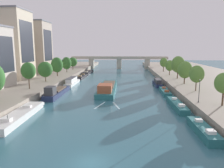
{
  "coord_description": "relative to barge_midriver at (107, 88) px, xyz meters",
  "views": [
    {
      "loc": [
        3.67,
        -21.08,
        12.54
      ],
      "look_at": [
        0.0,
        37.48,
        2.42
      ],
      "focal_mm": 33.72,
      "sensor_mm": 36.0,
      "label": 1
    }
  ],
  "objects": [
    {
      "name": "tree_left_midway",
      "position": [
        -20.23,
        4.91,
        4.78
      ],
      "size": [
        4.61,
        4.61,
        6.32
      ],
      "color": "brown",
      "rests_on": "quay_left"
    },
    {
      "name": "bridge_far",
      "position": [
        1.44,
        67.75,
        3.65
      ],
      "size": [
        57.76,
        4.4,
        7.37
      ],
      "color": "#ADA899",
      "rests_on": "ground"
    },
    {
      "name": "building_left_corner",
      "position": [
        -33.38,
        10.95,
        12.65
      ],
      "size": [
        10.38,
        11.95,
        23.44
      ],
      "color": "beige",
      "rests_on": "quay_left"
    },
    {
      "name": "moored_boat_left_midway",
      "position": [
        -13.61,
        -25.11,
        -0.37
      ],
      "size": [
        3.57,
        16.48,
        2.32
      ],
      "color": "silver",
      "rests_on": "ground"
    },
    {
      "name": "barge_midriver",
      "position": [
        0.0,
        0.0,
        0.0
      ],
      "size": [
        4.74,
        24.92,
        3.27
      ],
      "color": "#23666B",
      "rests_on": "ground"
    },
    {
      "name": "wake_behind_barge",
      "position": [
        1.43,
        -15.34,
        -0.99
      ],
      "size": [
        5.6,
        5.87,
        0.03
      ],
      "color": "#A5D1DB",
      "rests_on": "ground"
    },
    {
      "name": "tree_right_midway",
      "position": [
        22.86,
        3.36,
        5.11
      ],
      "size": [
        4.24,
        4.24,
        6.77
      ],
      "color": "brown",
      "rests_on": "quay_right"
    },
    {
      "name": "tree_left_second",
      "position": [
        -20.84,
        42.82,
        4.6
      ],
      "size": [
        4.44,
        4.44,
        5.94
      ],
      "color": "brown",
      "rests_on": "quay_left"
    },
    {
      "name": "lamppost_right_bank",
      "position": [
        19.63,
        -18.82,
        3.45
      ],
      "size": [
        0.28,
        0.28,
        4.62
      ],
      "color": "black",
      "rests_on": "quay_right"
    },
    {
      "name": "moored_boat_right_downstream",
      "position": [
        16.25,
        -1.81,
        -0.45
      ],
      "size": [
        2.26,
        11.05,
        2.14
      ],
      "color": "#23666B",
      "rests_on": "ground"
    },
    {
      "name": "ground_plane",
      "position": [
        1.44,
        -38.98,
        -1.0
      ],
      "size": [
        400.0,
        400.0,
        0.0
      ],
      "primitive_type": "plane",
      "color": "#336675"
    },
    {
      "name": "moored_boat_left_second",
      "position": [
        -13.35,
        42.78,
        -0.4
      ],
      "size": [
        3.17,
        16.97,
        2.26
      ],
      "color": "black",
      "rests_on": "ground"
    },
    {
      "name": "tree_right_past_mid",
      "position": [
        22.39,
        35.79,
        5.07
      ],
      "size": [
        3.4,
        3.4,
        6.24
      ],
      "color": "brown",
      "rests_on": "quay_right"
    },
    {
      "name": "moored_boat_right_upstream",
      "position": [
        15.99,
        10.31,
        -0.03
      ],
      "size": [
        2.06,
        11.11,
        2.33
      ],
      "color": "#1E284C",
      "rests_on": "ground"
    },
    {
      "name": "moored_boat_left_upstream",
      "position": [
        -13.11,
        26.6,
        -0.41
      ],
      "size": [
        2.93,
        13.45,
        2.22
      ],
      "color": "black",
      "rests_on": "ground"
    },
    {
      "name": "tree_left_past_mid",
      "position": [
        -20.04,
        -7.11,
        5.67
      ],
      "size": [
        3.73,
        3.73,
        6.94
      ],
      "color": "brown",
      "rests_on": "quay_left"
    },
    {
      "name": "tree_left_by_lamp",
      "position": [
        -20.69,
        18.08,
        5.16
      ],
      "size": [
        4.48,
        4.48,
        7.09
      ],
      "color": "brown",
      "rests_on": "quay_left"
    },
    {
      "name": "tree_right_third",
      "position": [
        23.29,
        -20.82,
        5.14
      ],
      "size": [
        3.41,
        3.41,
        6.18
      ],
      "color": "brown",
      "rests_on": "quay_right"
    },
    {
      "name": "quay_right",
      "position": [
        36.32,
        16.02,
        -0.04
      ],
      "size": [
        36.0,
        170.0,
        1.92
      ],
      "primitive_type": "cube",
      "color": "gray",
      "rests_on": "ground"
    },
    {
      "name": "tree_right_by_lamp",
      "position": [
        23.5,
        14.46,
        5.81
      ],
      "size": [
        4.7,
        4.7,
        7.79
      ],
      "color": "brown",
      "rests_on": "quay_right"
    },
    {
      "name": "tree_right_nearest",
      "position": [
        22.6,
        23.7,
        4.65
      ],
      "size": [
        3.53,
        3.53,
        5.85
      ],
      "color": "brown",
      "rests_on": "quay_right"
    },
    {
      "name": "moored_boat_right_midway",
      "position": [
        16.14,
        -16.25,
        -0.36
      ],
      "size": [
        2.17,
        12.29,
        2.33
      ],
      "color": "#23666B",
      "rests_on": "ground"
    },
    {
      "name": "moored_boat_right_far",
      "position": [
        16.63,
        -29.87,
        -0.34
      ],
      "size": [
        2.11,
        10.18,
        2.34
      ],
      "color": "#23666B",
      "rests_on": "ground"
    },
    {
      "name": "building_left_tall",
      "position": [
        -33.38,
        27.47,
        11.71
      ],
      "size": [
        12.78,
        11.38,
        21.55
      ],
      "color": "#A89989",
      "rests_on": "quay_left"
    },
    {
      "name": "moored_boat_left_gap_after",
      "position": [
        -13.17,
        10.64,
        0.06
      ],
      "size": [
        2.51,
        13.91,
        2.53
      ],
      "color": "silver",
      "rests_on": "ground"
    },
    {
      "name": "quay_left",
      "position": [
        -33.44,
        16.02,
        -0.04
      ],
      "size": [
        36.0,
        170.0,
        1.92
      ],
      "primitive_type": "cube",
      "color": "gray",
      "rests_on": "ground"
    },
    {
      "name": "tree_right_second",
      "position": [
        22.75,
        -7.44,
        5.15
      ],
      "size": [
        3.59,
        3.59,
        6.38
      ],
      "color": "brown",
      "rests_on": "quay_right"
    },
    {
      "name": "moored_boat_left_far",
      "position": [
        -12.96,
        -6.78,
        -0.01
      ],
      "size": [
        2.95,
        15.6,
        3.3
      ],
      "color": "#1E284C",
      "rests_on": "ground"
    },
    {
      "name": "tree_left_distant",
      "position": [
        -20.7,
        31.23,
        4.85
      ],
      "size": [
        4.2,
        4.2,
        6.63
      ],
      "color": "brown",
      "rests_on": "quay_left"
    }
  ]
}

